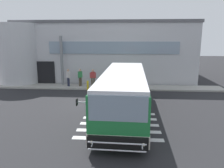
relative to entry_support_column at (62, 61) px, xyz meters
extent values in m
cube|color=#232326|center=(4.05, -5.40, -2.55)|extent=(80.00, 90.00, 0.02)
cube|color=silver|center=(6.05, -11.40, -2.54)|extent=(4.40, 0.36, 0.01)
cube|color=silver|center=(6.05, -10.50, -2.54)|extent=(4.40, 0.36, 0.01)
cube|color=silver|center=(6.05, -9.60, -2.54)|extent=(4.40, 0.36, 0.01)
cube|color=silver|center=(6.05, -8.70, -2.54)|extent=(4.40, 0.36, 0.01)
cube|color=silver|center=(6.05, -7.80, -2.54)|extent=(4.40, 0.36, 0.01)
cube|color=#B7B7BC|center=(4.05, 6.60, 0.55)|extent=(18.87, 12.00, 6.19)
cube|color=#56565B|center=(4.05, 6.60, 3.80)|extent=(19.07, 12.20, 0.30)
cylinder|color=#B7B7BC|center=(-4.88, 1.10, 0.55)|extent=(4.40, 4.40, 6.19)
cube|color=black|center=(-1.88, 0.55, -1.34)|extent=(1.80, 0.16, 2.40)
cube|color=gray|center=(5.05, 0.56, 1.26)|extent=(12.87, 0.10, 1.20)
cube|color=#9E9B93|center=(4.05, -0.60, -2.47)|extent=(22.87, 2.00, 0.15)
cylinder|color=slate|center=(0.00, 0.00, 0.00)|extent=(0.28, 0.28, 4.79)
cube|color=#1E7238|center=(6.28, -7.82, -1.12)|extent=(2.87, 10.30, 2.15)
cube|color=silver|center=(6.28, -7.82, -1.92)|extent=(2.91, 10.34, 0.55)
cube|color=silver|center=(6.28, -7.82, 0.06)|extent=(2.76, 10.10, 0.20)
cube|color=gray|center=(6.12, -12.88, -0.52)|extent=(2.35, 0.19, 1.05)
cube|color=gray|center=(7.59, -7.56, -0.62)|extent=(0.32, 9.02, 0.95)
cube|color=gray|center=(5.00, -7.48, -0.62)|extent=(0.32, 9.02, 0.95)
cube|color=black|center=(6.12, -12.88, -0.16)|extent=(2.15, 0.17, 0.28)
cube|color=black|center=(6.12, -13.01, -1.91)|extent=(2.46, 0.28, 0.52)
sphere|color=beige|center=(7.14, -13.08, -1.89)|extent=(0.18, 0.18, 0.18)
sphere|color=beige|center=(5.09, -13.02, -1.89)|extent=(0.18, 0.18, 0.18)
cylinder|color=#B7B7BF|center=(4.64, -12.63, -0.37)|extent=(0.40, 0.06, 0.05)
cube|color=black|center=(4.44, -12.63, -0.37)|extent=(0.05, 0.20, 0.28)
cylinder|color=black|center=(7.35, -11.17, -2.04)|extent=(0.33, 1.01, 1.00)
cylinder|color=black|center=(5.00, -11.10, -2.04)|extent=(0.33, 1.01, 1.00)
cylinder|color=black|center=(7.52, -5.95, -2.04)|extent=(0.33, 1.01, 1.00)
cylinder|color=black|center=(5.17, -5.87, -2.04)|extent=(0.33, 1.01, 1.00)
cylinder|color=black|center=(7.56, -4.65, -2.04)|extent=(0.33, 1.01, 1.00)
cylinder|color=black|center=(5.21, -4.57, -2.04)|extent=(0.33, 1.01, 1.00)
cylinder|color=#B7B7BF|center=(6.11, -13.38, -2.04)|extent=(2.25, 0.13, 0.06)
cylinder|color=#B7B7BF|center=(6.11, -13.38, -1.74)|extent=(2.25, 0.13, 0.06)
cylinder|color=#B7B7BF|center=(7.09, -13.21, -1.89)|extent=(0.07, 0.50, 0.05)
cylinder|color=#B7B7BF|center=(5.14, -13.15, -1.89)|extent=(0.07, 0.50, 0.05)
cylinder|color=#1E2338|center=(0.86, -0.85, -1.97)|extent=(0.15, 0.15, 0.85)
cylinder|color=#1E2338|center=(0.74, -0.70, -1.97)|extent=(0.15, 0.15, 0.85)
cube|color=silver|center=(0.80, -0.78, -1.25)|extent=(0.41, 0.43, 0.58)
sphere|color=tan|center=(0.80, -0.78, -0.83)|extent=(0.23, 0.23, 0.23)
cylinder|color=silver|center=(0.96, -0.97, -1.30)|extent=(0.09, 0.09, 0.55)
cylinder|color=silver|center=(0.64, -0.58, -1.30)|extent=(0.09, 0.09, 0.55)
cylinder|color=#4C4233|center=(1.98, -0.51, -1.97)|extent=(0.15, 0.15, 0.85)
cylinder|color=#4C4233|center=(1.87, -0.68, -1.97)|extent=(0.15, 0.15, 0.85)
cube|color=#338C4C|center=(1.93, -0.59, -1.25)|extent=(0.39, 0.44, 0.58)
sphere|color=tan|center=(1.93, -0.59, -0.83)|extent=(0.23, 0.23, 0.23)
cylinder|color=#338C4C|center=(2.06, -0.38, -1.30)|extent=(0.09, 0.09, 0.55)
cylinder|color=#338C4C|center=(1.79, -0.81, -1.30)|extent=(0.09, 0.09, 0.55)
cylinder|color=#4C4233|center=(3.30, -0.74, -1.97)|extent=(0.15, 0.15, 0.85)
cylinder|color=#4C4233|center=(3.10, -0.76, -1.97)|extent=(0.15, 0.15, 0.85)
cube|color=#B23333|center=(3.20, -0.75, -1.25)|extent=(0.40, 0.26, 0.58)
sphere|color=tan|center=(3.20, -0.75, -0.83)|extent=(0.23, 0.23, 0.23)
cylinder|color=#B23333|center=(3.45, -0.73, -1.30)|extent=(0.09, 0.09, 0.55)
cylinder|color=#B23333|center=(2.95, -0.78, -1.30)|extent=(0.09, 0.09, 0.55)
cube|color=#26663F|center=(3.18, -0.58, -1.27)|extent=(0.32, 0.21, 0.44)
cylinder|color=yellow|center=(2.87, -1.80, -2.09)|extent=(0.18, 0.18, 0.90)
camera|label=1|loc=(6.46, -20.95, 2.18)|focal=34.66mm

